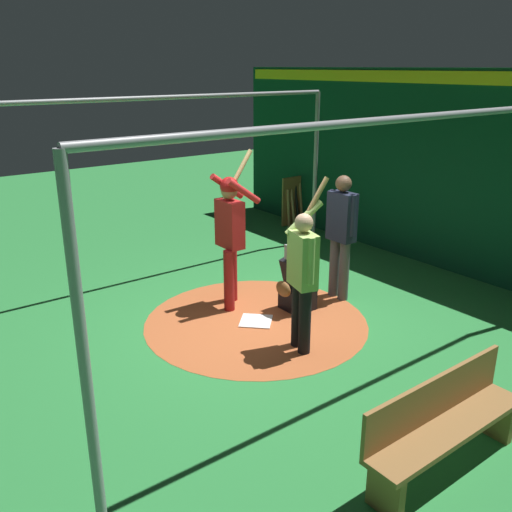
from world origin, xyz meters
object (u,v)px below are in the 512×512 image
home_plate (256,321)px  batter (230,228)px  umpire (341,230)px  baseball_0 (298,303)px  bench (443,423)px  bat_rack (296,202)px  catcher (296,284)px  visitor (303,273)px

home_plate → batter: batter is taller
umpire → baseball_0: size_ratio=25.01×
bench → baseball_0: 3.57m
umpire → bench: size_ratio=1.03×
bat_rack → bench: (4.14, 6.65, -0.05)m
catcher → baseball_0: bearing=-149.5°
bat_rack → visitor: bearing=49.7°
umpire → bat_rack: bearing=-121.9°
umpire → batter: bearing=-27.3°
home_plate → bat_rack: bat_rack is taller
umpire → catcher: bearing=-3.2°
baseball_0 → catcher: bearing=30.5°
home_plate → bench: bearing=81.7°
visitor → catcher: bearing=-111.7°
batter → baseball_0: (-0.75, 0.62, -1.12)m
batter → bat_rack: size_ratio=2.10×
batter → catcher: batter is taller
bench → batter: bearing=-97.8°
home_plate → batter: size_ratio=0.19×
umpire → visitor: size_ratio=0.89×
catcher → umpire: size_ratio=0.53×
umpire → visitor: 1.74m
batter → visitor: bearing=87.3°
visitor → batter: bearing=-76.8°
umpire → baseball_0: umpire is taller
bench → catcher: bearing=-109.8°
batter → catcher: 1.21m
bat_rack → baseball_0: size_ratio=14.20×
baseball_0 → visitor: bearing=50.0°
home_plate → bat_rack: size_ratio=0.40×
home_plate → umpire: umpire is taller
bat_rack → bench: 7.83m
batter → umpire: size_ratio=1.19×
home_plate → umpire: 1.83m
batter → baseball_0: bearing=140.2°
home_plate → bat_rack: 5.03m
home_plate → visitor: (0.01, 0.93, 0.99)m
bat_rack → bench: bat_rack is taller
baseball_0 → bat_rack: bearing=-130.4°
umpire → bench: 3.80m
catcher → umpire: umpire is taller
umpire → bat_rack: umpire is taller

